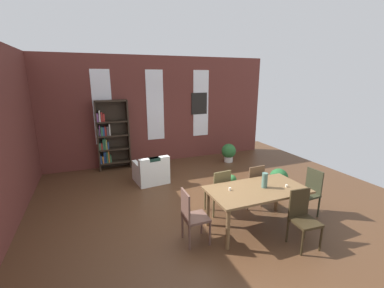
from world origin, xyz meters
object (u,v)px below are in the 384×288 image
at_px(dining_chair_near_right, 303,216).
at_px(bookshelf_tall, 111,136).
at_px(potted_plant_by_shelf, 279,179).
at_px(potted_plant_corner, 229,152).
at_px(dining_chair_far_right, 253,184).
at_px(armchair_white, 151,172).
at_px(dining_table, 257,193).
at_px(vase_on_table, 265,180).
at_px(potted_plant_window, 231,183).
at_px(dining_chair_head_right, 309,191).
at_px(dining_chair_far_left, 219,190).
at_px(dining_chair_head_left, 192,215).

xyz_separation_m(dining_chair_near_right, bookshelf_tall, (-2.59, 5.04, 0.53)).
xyz_separation_m(potted_plant_by_shelf, potted_plant_corner, (0.07, 2.54, -0.01)).
height_order(dining_chair_far_right, armchair_white, dining_chair_far_right).
xyz_separation_m(dining_table, vase_on_table, (0.15, -0.00, 0.23)).
bearing_deg(vase_on_table, bookshelf_tall, 118.30).
distance_m(vase_on_table, bookshelf_tall, 4.92).
height_order(dining_chair_near_right, potted_plant_window, dining_chair_near_right).
height_order(dining_chair_head_right, dining_chair_near_right, same).
distance_m(vase_on_table, dining_chair_far_right, 0.85).
bearing_deg(dining_chair_far_left, dining_chair_near_right, -60.25).
relative_size(dining_chair_head_left, dining_chair_far_left, 1.00).
xyz_separation_m(dining_chair_far_right, dining_chair_head_left, (-1.68, -0.71, 0.00)).
height_order(dining_chair_far_left, potted_plant_by_shelf, dining_chair_far_left).
relative_size(dining_table, potted_plant_by_shelf, 2.93).
bearing_deg(dining_chair_far_right, armchair_white, 128.66).
height_order(dining_chair_far_right, dining_chair_near_right, same).
bearing_deg(dining_chair_near_right, potted_plant_window, 90.87).
distance_m(dining_chair_head_right, dining_chair_far_left, 1.81).
height_order(dining_chair_far_right, potted_plant_window, dining_chair_far_right).
xyz_separation_m(dining_chair_far_right, dining_chair_far_left, (-0.81, 0.00, 0.00)).
bearing_deg(bookshelf_tall, dining_chair_head_left, -78.16).
xyz_separation_m(dining_table, potted_plant_corner, (1.46, 3.59, -0.35)).
xyz_separation_m(dining_chair_head_right, potted_plant_by_shelf, (0.12, 1.04, -0.16)).
bearing_deg(dining_table, armchair_white, 114.67).
xyz_separation_m(dining_table, dining_chair_near_right, (0.41, -0.71, -0.18)).
height_order(dining_chair_head_right, potted_plant_by_shelf, dining_chair_head_right).
bearing_deg(dining_chair_head_left, bookshelf_tall, 101.84).
bearing_deg(dining_chair_near_right, bookshelf_tall, 117.19).
distance_m(dining_table, vase_on_table, 0.27).
relative_size(dining_table, dining_chair_far_right, 1.89).
bearing_deg(potted_plant_window, potted_plant_corner, 62.24).
bearing_deg(dining_chair_far_left, potted_plant_by_shelf, 10.76).
bearing_deg(bookshelf_tall, dining_table, -63.29).
height_order(dining_chair_head_left, potted_plant_corner, dining_chair_head_left).
height_order(dining_table, potted_plant_window, dining_table).
distance_m(armchair_white, potted_plant_window, 2.15).
relative_size(vase_on_table, potted_plant_by_shelf, 0.45).
bearing_deg(dining_chair_far_right, dining_chair_far_left, 179.99).
bearing_deg(dining_chair_near_right, dining_table, 120.06).
bearing_deg(dining_chair_head_left, vase_on_table, -0.05).
height_order(dining_table, dining_chair_far_right, dining_chair_far_right).
height_order(dining_chair_head_right, potted_plant_corner, dining_chair_head_right).
relative_size(vase_on_table, dining_chair_head_right, 0.29).
bearing_deg(potted_plant_by_shelf, vase_on_table, -139.81).
bearing_deg(vase_on_table, potted_plant_by_shelf, 40.19).
distance_m(dining_chair_head_right, potted_plant_corner, 3.60).
bearing_deg(dining_chair_head_right, potted_plant_window, 120.45).
height_order(dining_chair_far_right, potted_plant_by_shelf, dining_chair_far_right).
height_order(dining_chair_near_right, potted_plant_corner, dining_chair_near_right).
bearing_deg(dining_chair_head_left, armchair_white, 90.81).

